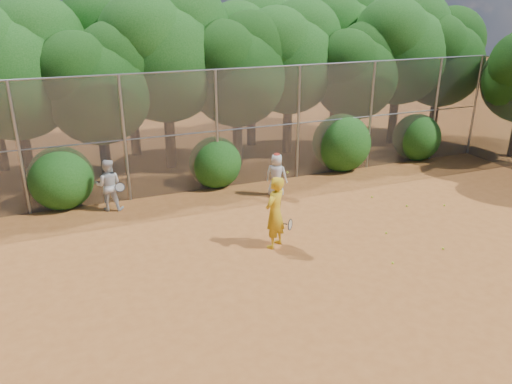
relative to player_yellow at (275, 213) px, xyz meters
name	(u,v)px	position (x,y,z in m)	size (l,w,h in m)	color
ground	(330,262)	(0.96, -1.29, -0.97)	(80.00, 80.00, 0.00)	#9D5623
fence_back	(242,127)	(0.84, 4.71, 1.09)	(20.05, 0.09, 4.03)	gray
tree_1	(13,64)	(-5.98, 7.25, 3.20)	(4.64, 4.03, 6.35)	black
tree_2	(98,81)	(-3.49, 6.55, 2.62)	(3.99, 3.47, 5.47)	black
tree_3	(166,50)	(-0.98, 7.56, 3.43)	(4.89, 4.26, 6.70)	black
tree_4	(238,66)	(1.51, 6.95, 2.79)	(4.19, 3.64, 5.73)	black
tree_5	(290,54)	(4.02, 7.75, 3.08)	(4.51, 3.92, 6.17)	black
tree_6	(356,69)	(6.51, 6.75, 2.50)	(3.86, 3.36, 5.29)	black
tree_7	(401,44)	(9.02, 7.36, 3.31)	(4.77, 4.14, 6.53)	black
tree_8	(442,54)	(11.01, 7.05, 2.85)	(4.25, 3.70, 5.82)	black
tree_10	(128,39)	(-1.97, 9.76, 3.66)	(5.15, 4.48, 7.06)	black
tree_11	(252,48)	(3.02, 9.35, 3.20)	(4.64, 4.03, 6.35)	black
tree_12	(339,35)	(7.52, 9.96, 3.55)	(5.02, 4.37, 6.88)	black
bush_0	(61,175)	(-5.04, 5.01, 0.03)	(2.00, 2.00, 2.00)	#164912
bush_1	(215,160)	(-0.04, 5.01, -0.07)	(1.80, 1.80, 1.80)	#164912
bush_2	(342,140)	(4.96, 5.01, 0.13)	(2.20, 2.20, 2.20)	#164912
bush_3	(417,135)	(8.46, 5.01, -0.02)	(1.90, 1.90, 1.90)	#164912
player_yellow	(275,213)	(0.00, 0.00, 0.00)	(0.89, 0.79, 1.94)	gold
player_teen	(276,175)	(1.49, 3.25, -0.23)	(0.84, 0.81, 1.48)	silver
player_white	(109,185)	(-3.72, 4.11, -0.16)	(0.93, 0.81, 1.62)	silver
ball_0	(386,233)	(3.18, -0.49, -0.93)	(0.07, 0.07, 0.07)	#C3D727
ball_1	(407,206)	(4.93, 0.89, -0.93)	(0.07, 0.07, 0.07)	#C3D727
ball_2	(443,249)	(4.00, -1.82, -0.93)	(0.07, 0.07, 0.07)	#C3D727
ball_3	(444,205)	(6.06, 0.49, -0.93)	(0.07, 0.07, 0.07)	#C3D727
ball_4	(393,263)	(2.32, -1.96, -0.93)	(0.07, 0.07, 0.07)	#C3D727
ball_5	(372,197)	(4.34, 1.93, -0.93)	(0.07, 0.07, 0.07)	#C3D727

